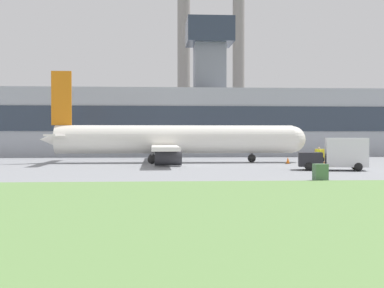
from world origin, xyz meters
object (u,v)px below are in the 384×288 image
Objects in this scene: ground_crew_person at (319,156)px; airplane at (171,140)px; baggage_truck at (338,155)px; pushback_tug at (331,155)px.

airplane is at bearing 153.60° from ground_crew_person.
baggage_truck is at bearing -93.18° from ground_crew_person.
baggage_truck is 3.31× the size of ground_crew_person.
airplane is 4.77× the size of baggage_truck.
pushback_tug is 6.40m from ground_crew_person.
baggage_truck is (-3.39, -11.92, 0.45)m from pushback_tug.
pushback_tug is at bearing 61.64° from ground_crew_person.
ground_crew_person is (13.92, -6.91, -1.49)m from airplane.
baggage_truck is 6.31m from ground_crew_person.
baggage_truck is (13.57, -13.19, -1.09)m from airplane.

